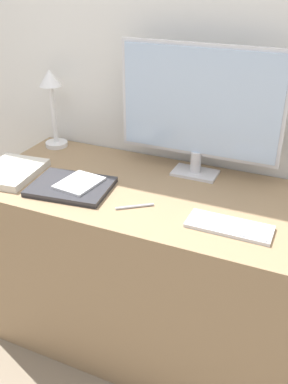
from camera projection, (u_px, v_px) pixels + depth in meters
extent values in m
plane|color=gray|center=(149.00, 383.00, 1.73)|extent=(10.00, 10.00, 0.00)
cube|color=silver|center=(210.00, 53.00, 1.62)|extent=(3.60, 0.05, 2.40)
cube|color=#997A56|center=(173.00, 275.00, 1.75)|extent=(1.54, 0.60, 0.75)
cube|color=silver|center=(195.00, 173.00, 1.72)|extent=(0.18, 0.11, 0.01)
cylinder|color=silver|center=(196.00, 162.00, 1.70)|extent=(0.04, 0.04, 0.09)
cube|color=silver|center=(200.00, 102.00, 1.59)|extent=(0.63, 0.01, 0.42)
cube|color=#ADC6E5|center=(199.00, 103.00, 1.58)|extent=(0.60, 0.01, 0.40)
cube|color=silver|center=(229.00, 226.00, 1.38)|extent=(0.28, 0.11, 0.01)
cube|color=#B7B7BC|center=(229.00, 225.00, 1.37)|extent=(0.26, 0.09, 0.00)
cube|color=#232328|center=(71.00, 188.00, 1.61)|extent=(0.32, 0.26, 0.01)
cube|color=#333338|center=(71.00, 185.00, 1.61)|extent=(0.32, 0.26, 0.01)
cube|color=white|center=(79.00, 183.00, 1.61)|extent=(0.15, 0.18, 0.01)
cube|color=beige|center=(79.00, 182.00, 1.60)|extent=(0.12, 0.13, 0.00)
cylinder|color=white|center=(57.00, 144.00, 1.98)|extent=(0.10, 0.10, 0.02)
cylinder|color=white|center=(54.00, 115.00, 1.92)|extent=(0.02, 0.02, 0.26)
cone|color=white|center=(50.00, 78.00, 1.84)|extent=(0.10, 0.10, 0.07)
cube|color=silver|center=(11.00, 172.00, 1.71)|extent=(0.24, 0.28, 0.03)
cube|color=silver|center=(4.00, 172.00, 1.67)|extent=(0.12, 0.06, 0.00)
cylinder|color=silver|center=(135.00, 206.00, 1.49)|extent=(0.11, 0.09, 0.01)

